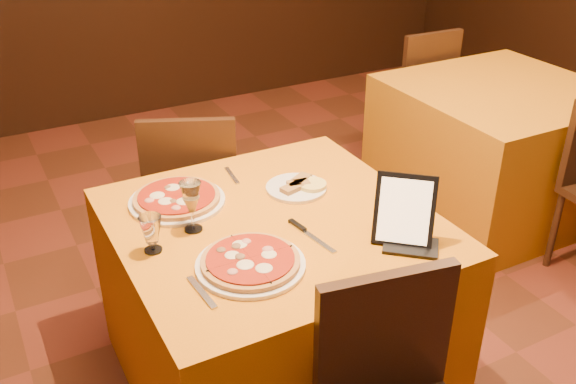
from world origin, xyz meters
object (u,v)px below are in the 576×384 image
side_table (495,149)px  pizza_near (250,263)px  main_table (274,303)px  tablet (404,210)px  pizza_far (177,199)px  chair_main_far (195,193)px  water_glass (151,234)px  wine_glass (192,206)px  chair_side_far (410,93)px

side_table → pizza_near: (-1.97, -0.88, 0.39)m
main_table → tablet: size_ratio=4.51×
side_table → tablet: 1.82m
pizza_far → tablet: (0.59, -0.61, 0.10)m
chair_main_far → pizza_near: bearing=103.5°
pizza_near → water_glass: water_glass is taller
main_table → pizza_far: pizza_far is taller
wine_glass → side_table: bearing=15.9°
wine_glass → tablet: tablet is taller
pizza_near → chair_side_far: bearing=40.7°
chair_main_far → water_glass: bearing=85.9°
chair_main_far → chair_side_far: size_ratio=1.00×
main_table → tablet: tablet is taller
side_table → chair_main_far: 1.78m
main_table → pizza_far: (-0.26, 0.28, 0.39)m
side_table → pizza_far: bearing=-169.5°
chair_side_far → pizza_near: (-1.97, -1.70, 0.31)m
pizza_near → wine_glass: bearing=105.4°
main_table → wine_glass: size_ratio=5.79×
side_table → wine_glass: bearing=-164.1°
side_table → chair_main_far: bearing=174.0°
pizza_far → wine_glass: bearing=-93.7°
side_table → water_glass: (-2.21, -0.64, 0.44)m
main_table → wine_glass: (-0.28, 0.07, 0.47)m
tablet → chair_main_far: bearing=146.5°
chair_main_far → tablet: (0.32, -1.17, 0.41)m
side_table → pizza_near: pizza_near is taller
pizza_near → side_table: bearing=24.1°
pizza_far → pizza_near: bearing=-82.3°
chair_side_far → pizza_near: 2.62m
chair_main_far → wine_glass: bearing=94.1°
main_table → chair_side_far: bearing=39.7°
pizza_far → chair_main_far: bearing=65.0°
wine_glass → tablet: (0.60, -0.40, 0.03)m
pizza_near → pizza_far: size_ratio=0.98×
chair_side_far → pizza_far: size_ratio=2.53×
chair_main_far → pizza_near: (-0.19, -1.06, 0.31)m
water_glass → pizza_far: bearing=56.6°
main_table → wine_glass: bearing=165.8°
chair_main_far → pizza_far: 0.69m
chair_main_far → pizza_far: bearing=88.8°
pizza_near → wine_glass: size_ratio=1.86×
wine_glass → tablet: 0.72m
chair_side_far → side_table: bearing=91.7°
chair_main_far → pizza_near: chair_main_far is taller
chair_main_far → chair_side_far: same height
main_table → chair_main_far: size_ratio=1.21×
chair_main_far → wine_glass: 0.91m
water_glass → tablet: size_ratio=0.53×
main_table → side_table: (1.77, 0.65, 0.00)m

